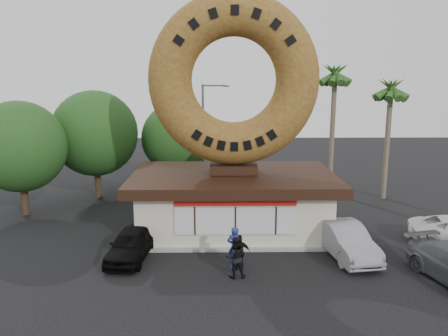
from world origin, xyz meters
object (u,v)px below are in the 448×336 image
person_center (235,257)px  person_right (240,252)px  street_lamp (205,131)px  car_silver (345,240)px  car_black (131,244)px  donut_shop (233,200)px  person_left (235,248)px  giant_donut (234,80)px

person_center → person_right: 0.83m
street_lamp → car_silver: street_lamp is taller
person_center → car_black: (-4.89, 2.09, -0.21)m
street_lamp → donut_shop: bearing=-79.5°
donut_shop → person_left: 5.26m
giant_donut → car_black: bearing=-141.6°
giant_donut → car_silver: giant_donut is taller
donut_shop → person_center: size_ratio=6.08×
car_black → giant_donut: bearing=44.3°
street_lamp → car_black: size_ratio=1.91×
street_lamp → car_black: bearing=-102.7°
person_left → person_center: person_left is taller
street_lamp → person_right: bearing=-82.6°
person_center → car_black: size_ratio=0.44×
giant_donut → car_black: 9.96m
street_lamp → person_right: 15.84m
person_center → giant_donut: bearing=-96.9°
car_black → person_right: bearing=-8.4°
person_left → car_silver: person_left is taller
person_center → car_silver: (5.42, 2.30, -0.13)m
person_center → car_silver: bearing=-162.7°
person_left → donut_shop: bearing=-71.6°
person_center → person_right: person_center is taller
giant_donut → car_silver: (5.30, -3.76, -7.55)m
giant_donut → person_left: 9.01m
person_left → street_lamp: bearing=-63.9°
person_center → car_silver: 5.89m
giant_donut → person_center: giant_donut is taller
person_right → car_silver: 5.40m
donut_shop → person_right: donut_shop is taller
car_black → car_silver: 10.31m
donut_shop → person_left: size_ratio=5.60×
street_lamp → car_black: 14.81m
street_lamp → person_left: size_ratio=4.00×
person_left → person_right: bearing=-176.1°
person_left → car_silver: (5.40, 1.46, -0.21)m
person_left → person_right: (0.22, -0.06, -0.18)m
street_lamp → person_left: (1.75, -15.22, -3.48)m
donut_shop → person_center: 6.11m
donut_shop → street_lamp: street_lamp is taller
street_lamp → person_center: (1.73, -16.07, -3.56)m
giant_donut → person_left: size_ratio=4.54×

